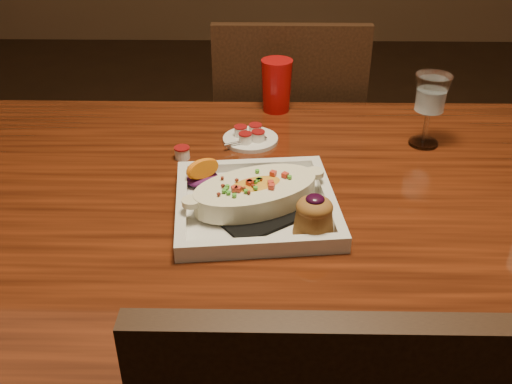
{
  "coord_description": "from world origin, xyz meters",
  "views": [
    {
      "loc": [
        -0.06,
        -0.9,
        1.31
      ],
      "look_at": [
        -0.08,
        -0.02,
        0.77
      ],
      "focal_mm": 40.0,
      "sensor_mm": 36.0,
      "label": 1
    }
  ],
  "objects_px": {
    "table": "(297,238)",
    "chair_far": "(286,154)",
    "plate": "(260,199)",
    "red_tumbler": "(277,86)",
    "goblet": "(431,97)",
    "saucer": "(250,137)"
  },
  "relations": [
    {
      "from": "table",
      "to": "saucer",
      "type": "xyz_separation_m",
      "value": [
        -0.1,
        0.22,
        0.11
      ]
    },
    {
      "from": "saucer",
      "to": "red_tumbler",
      "type": "xyz_separation_m",
      "value": [
        0.06,
        0.18,
        0.05
      ]
    },
    {
      "from": "plate",
      "to": "goblet",
      "type": "height_order",
      "value": "goblet"
    },
    {
      "from": "goblet",
      "to": "saucer",
      "type": "height_order",
      "value": "goblet"
    },
    {
      "from": "chair_far",
      "to": "plate",
      "type": "bearing_deg",
      "value": 84.04
    },
    {
      "from": "chair_far",
      "to": "red_tumbler",
      "type": "distance_m",
      "value": 0.38
    },
    {
      "from": "goblet",
      "to": "red_tumbler",
      "type": "relative_size",
      "value": 1.25
    },
    {
      "from": "plate",
      "to": "red_tumbler",
      "type": "relative_size",
      "value": 2.44
    },
    {
      "from": "plate",
      "to": "red_tumbler",
      "type": "bearing_deg",
      "value": 79.44
    },
    {
      "from": "plate",
      "to": "goblet",
      "type": "relative_size",
      "value": 1.95
    },
    {
      "from": "chair_far",
      "to": "goblet",
      "type": "bearing_deg",
      "value": 124.29
    },
    {
      "from": "goblet",
      "to": "saucer",
      "type": "xyz_separation_m",
      "value": [
        -0.38,
        0.01,
        -0.1
      ]
    },
    {
      "from": "table",
      "to": "plate",
      "type": "bearing_deg",
      "value": -141.94
    },
    {
      "from": "red_tumbler",
      "to": "saucer",
      "type": "bearing_deg",
      "value": -108.78
    },
    {
      "from": "table",
      "to": "chair_far",
      "type": "relative_size",
      "value": 1.61
    },
    {
      "from": "table",
      "to": "red_tumbler",
      "type": "xyz_separation_m",
      "value": [
        -0.04,
        0.4,
        0.16
      ]
    },
    {
      "from": "goblet",
      "to": "saucer",
      "type": "relative_size",
      "value": 1.3
    },
    {
      "from": "plate",
      "to": "saucer",
      "type": "distance_m",
      "value": 0.28
    },
    {
      "from": "table",
      "to": "plate",
      "type": "relative_size",
      "value": 4.89
    },
    {
      "from": "table",
      "to": "red_tumbler",
      "type": "bearing_deg",
      "value": 95.32
    },
    {
      "from": "plate",
      "to": "saucer",
      "type": "xyz_separation_m",
      "value": [
        -0.03,
        0.28,
        -0.02
      ]
    },
    {
      "from": "chair_far",
      "to": "plate",
      "type": "height_order",
      "value": "chair_far"
    }
  ]
}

